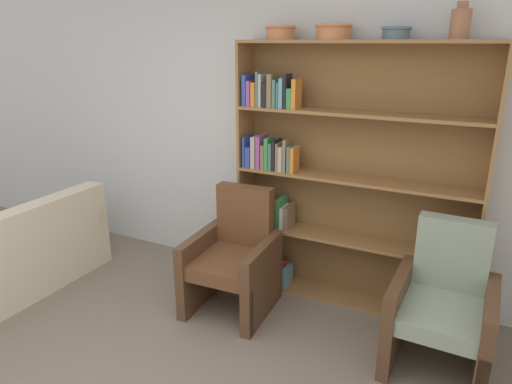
% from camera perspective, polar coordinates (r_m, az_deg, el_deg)
% --- Properties ---
extents(wall_back, '(12.00, 0.06, 2.75)m').
position_cam_1_polar(wall_back, '(3.99, 5.16, 7.43)').
color(wall_back, silver).
rests_on(wall_back, ground).
extents(bookshelf, '(1.95, 0.30, 2.14)m').
position_cam_1_polar(bookshelf, '(3.80, 9.37, 1.53)').
color(bookshelf, olive).
rests_on(bookshelf, ground).
extents(bowl_brass, '(0.25, 0.25, 0.10)m').
position_cam_1_polar(bowl_brass, '(3.78, 3.07, 19.38)').
color(bowl_brass, '#C67547').
rests_on(bowl_brass, bookshelf).
extents(bowl_slate, '(0.28, 0.28, 0.11)m').
position_cam_1_polar(bowl_slate, '(3.63, 9.66, 19.24)').
color(bowl_slate, '#C67547').
rests_on(bowl_slate, bookshelf).
extents(bowl_stoneware, '(0.21, 0.21, 0.09)m').
position_cam_1_polar(bowl_stoneware, '(3.52, 17.14, 18.57)').
color(bowl_stoneware, slate).
rests_on(bowl_stoneware, bookshelf).
extents(vase_tall, '(0.13, 0.13, 0.24)m').
position_cam_1_polar(vase_tall, '(3.47, 24.20, 18.72)').
color(vase_tall, '#A36647').
rests_on(vase_tall, bookshelf).
extents(couch, '(0.82, 1.45, 0.82)m').
position_cam_1_polar(couch, '(4.66, -27.28, -7.04)').
color(couch, beige).
rests_on(couch, ground).
extents(armchair_leather, '(0.67, 0.71, 0.99)m').
position_cam_1_polar(armchair_leather, '(3.79, -2.76, -8.41)').
color(armchair_leather, brown).
rests_on(armchair_leather, ground).
extents(armchair_cushioned, '(0.66, 0.70, 0.99)m').
position_cam_1_polar(armchair_cushioned, '(3.40, 22.28, -13.29)').
color(armchair_cushioned, brown).
rests_on(armchair_cushioned, ground).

